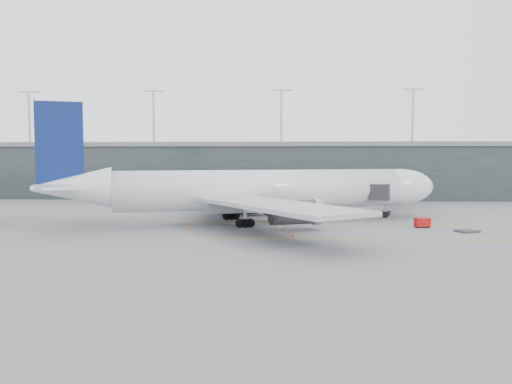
{
  "coord_description": "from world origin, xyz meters",
  "views": [
    {
      "loc": [
        5.37,
        -87.95,
        11.2
      ],
      "look_at": [
        0.9,
        -4.0,
        5.33
      ],
      "focal_mm": 35.0,
      "sensor_mm": 36.0,
      "label": 1
    }
  ],
  "objects": [
    {
      "name": "taxiline_a",
      "position": [
        0.0,
        -4.0,
        0.01
      ],
      "size": [
        160.0,
        0.25,
        0.02
      ],
      "primitive_type": "cube",
      "color": "gold",
      "rests_on": "ground"
    },
    {
      "name": "taxiline_lead_main",
      "position": [
        5.0,
        20.0,
        0.01
      ],
      "size": [
        0.25,
        60.0,
        0.02
      ],
      "primitive_type": "cube",
      "color": "gold",
      "rests_on": "ground"
    },
    {
      "name": "ground",
      "position": [
        0.0,
        0.0,
        0.0
      ],
      "size": [
        320.0,
        320.0,
        0.0
      ],
      "primitive_type": "plane",
      "color": "slate",
      "rests_on": "ground"
    },
    {
      "name": "jet_bridge",
      "position": [
        27.8,
        23.68,
        4.93
      ],
      "size": [
        15.89,
        43.6,
        6.59
      ],
      "rotation": [
        0.0,
        0.0,
        -0.3
      ],
      "color": "#26272B",
      "rests_on": "ground"
    },
    {
      "name": "uld_a",
      "position": [
        -6.39,
        9.76,
        1.01
      ],
      "size": [
        2.51,
        2.23,
        1.91
      ],
      "rotation": [
        0.0,
        0.0,
        0.3
      ],
      "color": "#3D3D42",
      "rests_on": "ground"
    },
    {
      "name": "baggage_dolly",
      "position": [
        33.04,
        -12.31,
        0.18
      ],
      "size": [
        3.72,
        3.42,
        0.3
      ],
      "primitive_type": "cube",
      "rotation": [
        0.0,
        0.0,
        0.42
      ],
      "color": "#353439",
      "rests_on": "ground"
    },
    {
      "name": "gse_cart",
      "position": [
        27.67,
        -7.75,
        0.85
      ],
      "size": [
        2.48,
        1.84,
        1.53
      ],
      "rotation": [
        0.0,
        0.0,
        0.2
      ],
      "color": "#A20B0C",
      "rests_on": "ground"
    },
    {
      "name": "cone_wing_port",
      "position": [
        9.64,
        10.89,
        0.38
      ],
      "size": [
        0.47,
        0.47,
        0.76
      ],
      "primitive_type": "cone",
      "color": "#DA4D0C",
      "rests_on": "ground"
    },
    {
      "name": "main_aircraft",
      "position": [
        1.42,
        -3.06,
        5.53
      ],
      "size": [
        68.42,
        63.04,
        19.69
      ],
      "rotation": [
        0.0,
        0.0,
        0.32
      ],
      "color": "silver",
      "rests_on": "ground"
    },
    {
      "name": "uld_c",
      "position": [
        -0.82,
        10.58,
        1.1
      ],
      "size": [
        2.83,
        2.59,
        2.09
      ],
      "rotation": [
        0.0,
        0.0,
        -0.41
      ],
      "color": "#3D3D42",
      "rests_on": "ground"
    },
    {
      "name": "terminal",
      "position": [
        -0.0,
        58.0,
        7.62
      ],
      "size": [
        240.0,
        36.0,
        29.0
      ],
      "color": "#1C2627",
      "rests_on": "ground"
    },
    {
      "name": "uld_b",
      "position": [
        -3.02,
        10.39,
        0.92
      ],
      "size": [
        2.02,
        1.66,
        1.76
      ],
      "rotation": [
        0.0,
        0.0,
        -0.06
      ],
      "color": "#3D3D42",
      "rests_on": "ground"
    },
    {
      "name": "cone_tail",
      "position": [
        -8.86,
        -12.31,
        0.32
      ],
      "size": [
        0.4,
        0.4,
        0.64
      ],
      "primitive_type": "cone",
      "color": "red",
      "rests_on": "ground"
    },
    {
      "name": "cone_wing_stbd",
      "position": [
        6.88,
        -17.94,
        0.34
      ],
      "size": [
        0.43,
        0.43,
        0.69
      ],
      "primitive_type": "cone",
      "color": "red",
      "rests_on": "ground"
    },
    {
      "name": "taxiline_b",
      "position": [
        0.0,
        -20.0,
        0.01
      ],
      "size": [
        160.0,
        0.25,
        0.02
      ],
      "primitive_type": "cube",
      "color": "gold",
      "rests_on": "ground"
    },
    {
      "name": "cone_nose",
      "position": [
        31.92,
        -4.74,
        0.37
      ],
      "size": [
        0.47,
        0.47,
        0.74
      ],
      "primitive_type": "cone",
      "color": "#E35E0C",
      "rests_on": "ground"
    }
  ]
}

